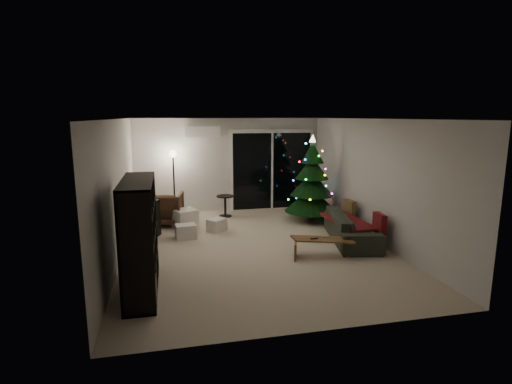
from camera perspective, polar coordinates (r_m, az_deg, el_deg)
The scene contains 18 objects.
room at distance 9.25m, azimuth 0.56°, elevation 1.24°, with size 6.50×7.51×2.60m.
bookshelf at distance 6.07m, azimuth -18.19°, elevation -6.21°, with size 0.42×1.67×1.67m, color black, non-canonical shape.
media_cabinet at distance 8.49m, azimuth -16.48°, elevation -4.40°, with size 0.47×1.26×0.79m, color black.
stereo at distance 8.38m, azimuth -16.65°, elevation -1.25°, with size 0.40×0.47×0.17m, color black.
armchair at distance 9.74m, azimuth -12.91°, elevation -2.32°, with size 0.83×0.85×0.77m, color #4A3420.
ottoman at distance 9.39m, azimuth -10.07°, elevation -3.77°, with size 0.48×0.48×0.43m, color white.
cardboard_box_a at distance 8.60m, azimuth -10.00°, elevation -5.59°, with size 0.42×0.32×0.30m, color white.
cardboard_box_b at distance 9.05m, azimuth -5.59°, elevation -4.70°, with size 0.40×0.30×0.28m, color white.
side_table at distance 10.30m, azimuth -4.42°, elevation -2.02°, with size 0.44×0.44×0.55m, color black.
floor_lamp at distance 10.39m, azimuth -11.62°, elevation 0.98°, with size 0.26×0.26×1.64m, color black.
sofa at distance 8.50m, azimuth 13.51°, elevation -4.91°, with size 2.02×0.79×0.59m, color black.
sofa_throw at distance 8.43m, azimuth 12.93°, elevation -4.10°, with size 0.63×1.45×0.05m, color maroon.
cushion_a at distance 9.12m, azimuth 13.21°, elevation -2.29°, with size 0.12×0.39×0.39m, color olive.
cushion_b at distance 8.00m, azimuth 17.23°, elevation -4.31°, with size 0.12×0.39×0.39m, color maroon.
coffee_table at distance 7.53m, azimuth 9.37°, elevation -7.81°, with size 1.07×0.38×0.34m, color #905C37, non-canonical shape.
remote_a at distance 7.42m, azimuth 8.32°, elevation -6.60°, with size 0.13×0.04×0.02m, color black.
remote_b at distance 7.55m, azimuth 9.98°, elevation -6.34°, with size 0.13×0.04×0.02m, color slate.
christmas_tree at distance 9.82m, azimuth 7.98°, elevation 1.94°, with size 1.31×1.31×2.11m, color black.
Camera 1 is at (-1.60, -7.39, 2.55)m, focal length 28.00 mm.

